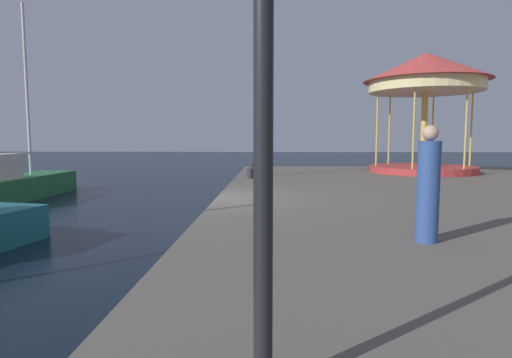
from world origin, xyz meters
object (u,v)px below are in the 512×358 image
Objects in this scene: bollard_center at (250,173)px; person_near_carousel at (428,188)px; bollard_north at (252,168)px; carousel at (426,84)px; lamp_post_mid_promenade at (261,108)px; bollard_south at (253,171)px; sailboat_green at (5,184)px.

person_near_carousel reaches higher than bollard_center.
bollard_center is 1.00× the size of bollard_north.
bollard_center is (-7.87, -3.25, -3.87)m from carousel.
lamp_post_mid_promenade is 3.48m from bollard_north.
bollard_south is at bearing -86.16° from bollard_north.
sailboat_green is 10.22m from lamp_post_mid_promenade.
sailboat_green is 9.51m from bollard_south.
bollard_south is 1.00× the size of bollard_north.
person_near_carousel is at bearing -72.02° from bollard_center.
sailboat_green is at bearing -166.83° from lamp_post_mid_promenade.
sailboat_green is at bearing -165.72° from bollard_south.
person_near_carousel is at bearing -75.33° from lamp_post_mid_promenade.
lamp_post_mid_promenade reaches higher than bollard_center.
carousel is 7.92m from lamp_post_mid_promenade.
carousel reaches higher than bollard_south.
bollard_south is at bearing 14.28° from sailboat_green.
bollard_center is 3.19m from bollard_north.
bollard_north is (-0.47, 2.23, -2.63)m from lamp_post_mid_promenade.
bollard_center is (9.15, 1.28, 0.30)m from sailboat_green.
bollard_south is (-7.80, -2.18, -3.87)m from carousel.
person_near_carousel is (3.28, -10.10, 0.65)m from bollard_center.
bollard_south is at bearing 160.92° from lamp_post_mid_promenade.
sailboat_green is at bearing -153.78° from bollard_north.
lamp_post_mid_promenade reaches higher than bollard_south.
sailboat_green is 4.31× the size of person_near_carousel.
lamp_post_mid_promenade is (-7.48, -2.30, -1.24)m from carousel.
bollard_center is (-0.06, -1.06, 0.00)m from bollard_south.
bollard_center is at bearing -157.57° from carousel.
carousel reaches higher than bollard_north.
bollard_north is 13.72m from person_near_carousel.
carousel reaches higher than person_near_carousel.
lamp_post_mid_promenade is 11.59m from person_near_carousel.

